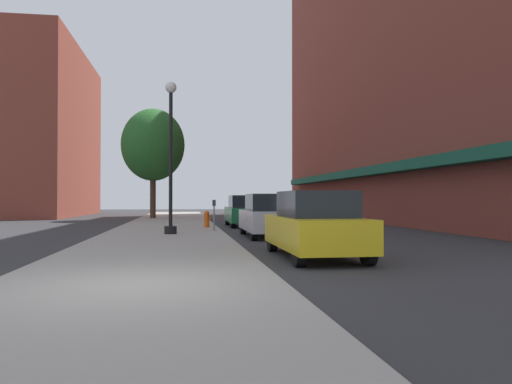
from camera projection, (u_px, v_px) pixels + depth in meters
ground_plane at (245, 226)px, 26.04m from camera, size 90.00×90.00×0.00m
sidewalk_slab at (169, 225)px, 26.44m from camera, size 4.80×50.00×0.12m
building_right_brick at (404, 18)px, 31.80m from camera, size 6.80×40.00×26.62m
building_far_background at (48, 134)px, 42.72m from camera, size 6.80×18.00×14.42m
lamppost at (171, 154)px, 18.89m from camera, size 0.48×0.48×5.90m
fire_hydrant at (207, 219)px, 23.31m from camera, size 0.33×0.26×0.79m
parking_meter_near at (214, 211)px, 20.85m from camera, size 0.14×0.09×1.31m
tree_near at (153, 145)px, 34.45m from camera, size 4.43×4.43×7.72m
car_yellow at (315, 225)px, 12.16m from camera, size 1.80×4.30×1.66m
car_silver at (268, 216)px, 18.84m from camera, size 1.80×4.30×1.66m
car_green at (245, 211)px, 26.12m from camera, size 1.80×4.30×1.66m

